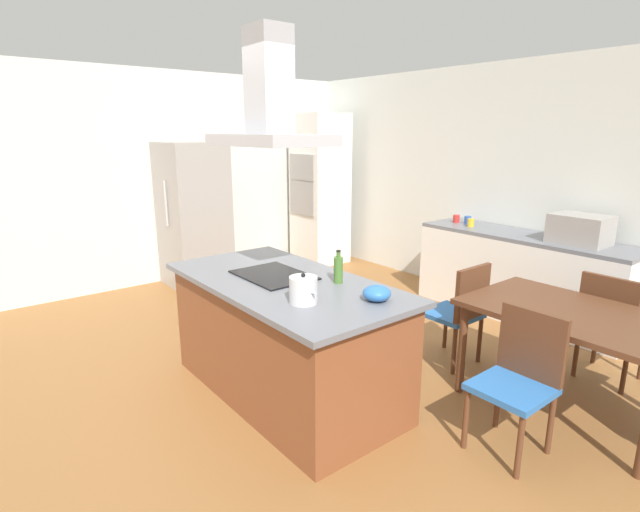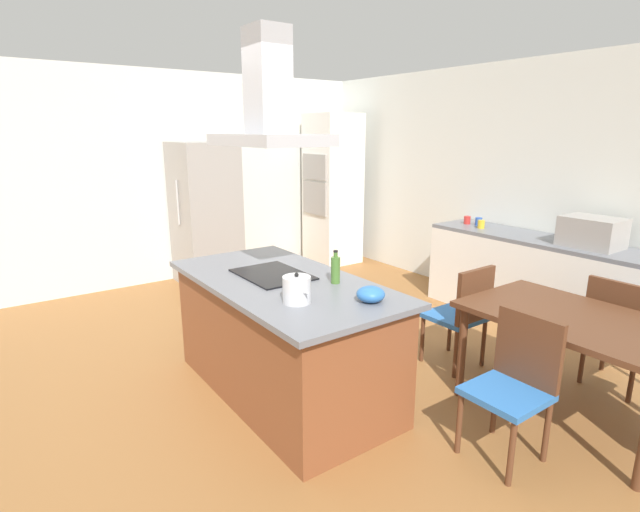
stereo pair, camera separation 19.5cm
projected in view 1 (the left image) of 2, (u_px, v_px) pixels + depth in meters
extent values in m
plane|color=#936033|center=(415.00, 341.00, 4.66)|extent=(16.00, 16.00, 0.00)
cube|color=silver|center=(526.00, 187.00, 5.38)|extent=(7.20, 0.10, 2.70)
cube|color=silver|center=(200.00, 176.00, 6.63)|extent=(0.10, 8.80, 2.70)
cube|color=brown|center=(286.00, 340.00, 3.65)|extent=(1.87, 0.90, 0.86)
cube|color=slate|center=(284.00, 283.00, 3.53)|extent=(1.97, 1.00, 0.04)
cube|color=black|center=(274.00, 275.00, 3.63)|extent=(0.60, 0.44, 0.01)
cylinder|color=silver|center=(303.00, 290.00, 3.04)|extent=(0.18, 0.18, 0.17)
sphere|color=black|center=(303.00, 275.00, 3.02)|extent=(0.03, 0.03, 0.03)
cone|color=silver|center=(314.00, 293.00, 2.96)|extent=(0.06, 0.03, 0.04)
cylinder|color=#47722D|center=(338.00, 270.00, 3.45)|extent=(0.06, 0.06, 0.19)
cylinder|color=#47722D|center=(338.00, 254.00, 3.42)|extent=(0.03, 0.03, 0.04)
cylinder|color=black|center=(338.00, 251.00, 3.41)|extent=(0.03, 0.03, 0.01)
ellipsoid|color=#2D6BB7|center=(377.00, 293.00, 3.09)|extent=(0.18, 0.18, 0.10)
cube|color=white|center=(521.00, 278.00, 5.20)|extent=(2.23, 0.62, 0.86)
cube|color=slate|center=(525.00, 237.00, 5.08)|extent=(2.23, 0.62, 0.04)
cube|color=#9E9993|center=(580.00, 229.00, 4.64)|extent=(0.50, 0.38, 0.28)
cylinder|color=red|center=(456.00, 219.00, 5.74)|extent=(0.08, 0.08, 0.09)
cylinder|color=#2D56B2|center=(468.00, 220.00, 5.66)|extent=(0.08, 0.08, 0.09)
cylinder|color=gold|center=(471.00, 223.00, 5.49)|extent=(0.08, 0.08, 0.09)
cube|color=white|center=(320.00, 190.00, 7.28)|extent=(0.70, 0.64, 2.20)
cube|color=#9E9993|center=(302.00, 167.00, 6.99)|extent=(0.56, 0.02, 0.36)
cube|color=#9E9993|center=(302.00, 198.00, 7.10)|extent=(0.56, 0.02, 0.48)
cube|color=#9E9993|center=(194.00, 215.00, 6.18)|extent=(0.80, 0.70, 1.82)
cylinder|color=beige|center=(166.00, 204.00, 5.87)|extent=(0.02, 0.02, 0.55)
cube|color=#59331E|center=(575.00, 314.00, 3.34)|extent=(1.40, 0.90, 0.04)
cylinder|color=#59331E|center=(462.00, 349.00, 3.68)|extent=(0.06, 0.06, 0.71)
cylinder|color=#59331E|center=(515.00, 325.00, 4.12)|extent=(0.06, 0.06, 0.71)
cube|color=#2D6BB7|center=(614.00, 328.00, 3.87)|extent=(0.42, 0.42, 0.04)
cube|color=#59331E|center=(608.00, 305.00, 3.69)|extent=(0.42, 0.04, 0.44)
cylinder|color=#59331E|center=(596.00, 341.00, 4.17)|extent=(0.04, 0.04, 0.41)
cylinder|color=#59331E|center=(576.00, 353.00, 3.95)|extent=(0.04, 0.04, 0.41)
cylinder|color=#59331E|center=(625.00, 369.00, 3.68)|extent=(0.04, 0.04, 0.41)
cube|color=#2D6BB7|center=(451.00, 314.00, 4.17)|extent=(0.42, 0.42, 0.04)
cube|color=#59331E|center=(473.00, 293.00, 3.96)|extent=(0.04, 0.42, 0.44)
cylinder|color=#59331E|center=(420.00, 337.00, 4.25)|extent=(0.04, 0.04, 0.41)
cylinder|color=#59331E|center=(446.00, 327.00, 4.47)|extent=(0.04, 0.04, 0.41)
cylinder|color=#59331E|center=(454.00, 351.00, 3.98)|extent=(0.04, 0.04, 0.41)
cylinder|color=#59331E|center=(480.00, 339.00, 4.20)|extent=(0.04, 0.04, 0.41)
cube|color=#2D6BB7|center=(511.00, 389.00, 2.96)|extent=(0.42, 0.42, 0.04)
cube|color=#59331E|center=(532.00, 344.00, 3.01)|extent=(0.42, 0.04, 0.44)
cylinder|color=#59331E|center=(520.00, 447.00, 2.77)|extent=(0.04, 0.04, 0.41)
cylinder|color=#59331E|center=(466.00, 419.00, 3.04)|extent=(0.04, 0.04, 0.41)
cylinder|color=#59331E|center=(551.00, 424.00, 2.99)|extent=(0.04, 0.04, 0.41)
cylinder|color=#59331E|center=(498.00, 399.00, 3.26)|extent=(0.04, 0.04, 0.41)
cube|color=#ADADB2|center=(270.00, 140.00, 3.39)|extent=(0.90, 0.55, 0.08)
cube|color=#ADADB2|center=(269.00, 81.00, 3.29)|extent=(0.28, 0.24, 0.70)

